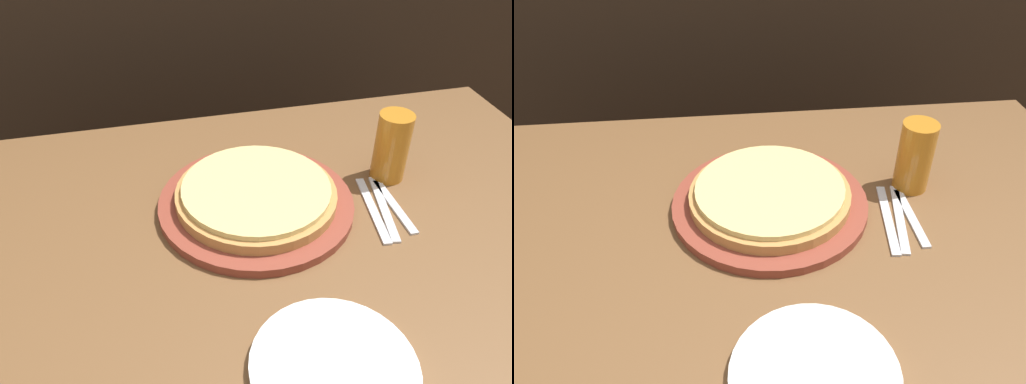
# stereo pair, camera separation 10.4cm
# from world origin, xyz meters

# --- Properties ---
(dining_table) EXTENTS (1.60, 0.99, 0.77)m
(dining_table) POSITION_xyz_m (0.00, 0.00, 0.39)
(dining_table) COLOR brown
(dining_table) RESTS_ON ground_plane
(pizza_on_board) EXTENTS (0.41, 0.41, 0.06)m
(pizza_on_board) POSITION_xyz_m (0.03, 0.08, 0.80)
(pizza_on_board) COLOR brown
(pizza_on_board) RESTS_ON dining_table
(beer_glass) EXTENTS (0.08, 0.08, 0.16)m
(beer_glass) POSITION_xyz_m (0.35, 0.12, 0.86)
(beer_glass) COLOR #B7701E
(beer_glass) RESTS_ON dining_table
(dinner_plate) EXTENTS (0.26, 0.26, 0.02)m
(dinner_plate) POSITION_xyz_m (0.05, -0.33, 0.78)
(dinner_plate) COLOR white
(dinner_plate) RESTS_ON dining_table
(fork) EXTENTS (0.05, 0.22, 0.00)m
(fork) POSITION_xyz_m (0.27, 0.01, 0.78)
(fork) COLOR silver
(fork) RESTS_ON dining_table
(dinner_knife) EXTENTS (0.06, 0.21, 0.00)m
(dinner_knife) POSITION_xyz_m (0.29, 0.01, 0.78)
(dinner_knife) COLOR silver
(dinner_knife) RESTS_ON dining_table
(spoon) EXTENTS (0.02, 0.18, 0.00)m
(spoon) POSITION_xyz_m (0.32, 0.01, 0.78)
(spoon) COLOR silver
(spoon) RESTS_ON dining_table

